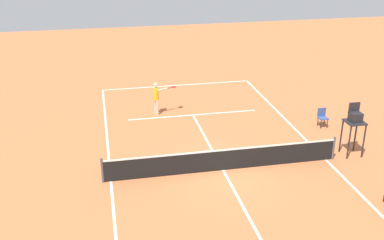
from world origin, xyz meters
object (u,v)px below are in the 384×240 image
player_serving (157,95)px  tennis_ball (194,130)px  courtside_chair_mid (323,117)px  umpire_chair (355,121)px

player_serving → tennis_ball: bearing=6.9°
courtside_chair_mid → umpire_chair: bearing=87.1°
player_serving → courtside_chair_mid: player_serving is taller
player_serving → umpire_chair: bearing=27.9°
player_serving → courtside_chair_mid: size_ratio=1.89×
player_serving → courtside_chair_mid: bearing=44.9°
umpire_chair → courtside_chair_mid: umpire_chair is taller
tennis_ball → courtside_chair_mid: size_ratio=0.07×
umpire_chair → courtside_chair_mid: (-0.16, -3.15, -1.07)m
tennis_ball → courtside_chair_mid: 6.57m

